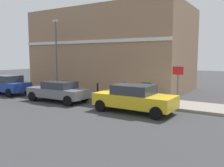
{
  "coord_description": "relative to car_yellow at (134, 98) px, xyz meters",
  "views": [
    {
      "loc": [
        -12.23,
        -6.99,
        3.0
      ],
      "look_at": [
        1.12,
        1.31,
        1.2
      ],
      "focal_mm": 38.61,
      "sensor_mm": 36.0,
      "label": 1
    }
  ],
  "objects": [
    {
      "name": "lamppost",
      "position": [
        2.79,
        8.43,
        2.54
      ],
      "size": [
        0.2,
        0.44,
        5.72
      ],
      "color": "#59595B",
      "rests_on": "sidewalk"
    },
    {
      "name": "bollard_near_cabinet",
      "position": [
        2.92,
        2.27,
        -0.06
      ],
      "size": [
        0.14,
        0.14,
        1.04
      ],
      "color": "black",
      "rests_on": "sidewalk"
    },
    {
      "name": "ground",
      "position": [
        0.81,
        1.31,
        -0.77
      ],
      "size": [
        80.0,
        80.0,
        0.0
      ],
      "primitive_type": "plane",
      "color": "#38383A"
    },
    {
      "name": "corner_building",
      "position": [
        7.72,
        6.24,
        2.75
      ],
      "size": [
        7.52,
        13.87,
        7.04
      ],
      "color": "#937256",
      "rests_on": "ground"
    },
    {
      "name": "bollard_far_kerb",
      "position": [
        1.69,
        3.6,
        -0.06
      ],
      "size": [
        0.14,
        0.14,
        1.04
      ],
      "color": "black",
      "rests_on": "sidewalk"
    },
    {
      "name": "car_grey",
      "position": [
        0.06,
        5.6,
        -0.06
      ],
      "size": [
        1.83,
        4.23,
        1.34
      ],
      "rotation": [
        0.0,
        0.0,
        1.58
      ],
      "color": "slate",
      "rests_on": "ground"
    },
    {
      "name": "sidewalk",
      "position": [
        2.73,
        7.31,
        -0.69
      ],
      "size": [
        2.58,
        30.0,
        0.15
      ],
      "primitive_type": "cube",
      "color": "gray",
      "rests_on": "ground"
    },
    {
      "name": "street_sign",
      "position": [
        1.73,
        -1.8,
        0.9
      ],
      "size": [
        0.08,
        0.6,
        2.3
      ],
      "color": "#59595B",
      "rests_on": "sidewalk"
    },
    {
      "name": "car_blue",
      "position": [
        0.18,
        11.42,
        0.02
      ],
      "size": [
        1.86,
        4.27,
        1.5
      ],
      "rotation": [
        0.0,
        0.0,
        1.57
      ],
      "color": "navy",
      "rests_on": "ground"
    },
    {
      "name": "utility_cabinet",
      "position": [
        2.82,
        0.57,
        -0.09
      ],
      "size": [
        0.46,
        0.61,
        1.15
      ],
      "color": "#1E4C28",
      "rests_on": "sidewalk"
    },
    {
      "name": "car_yellow",
      "position": [
        0.0,
        0.0,
        0.0
      ],
      "size": [
        2.02,
        4.36,
        1.47
      ],
      "rotation": [
        0.0,
        0.0,
        1.55
      ],
      "color": "gold",
      "rests_on": "ground"
    }
  ]
}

